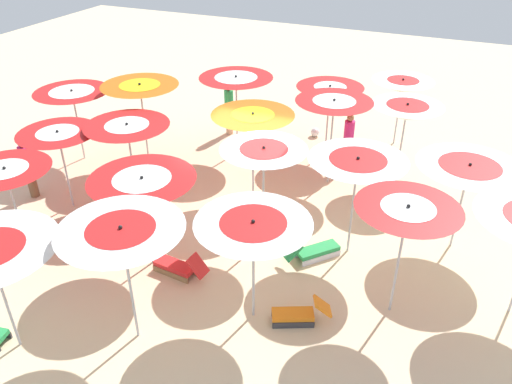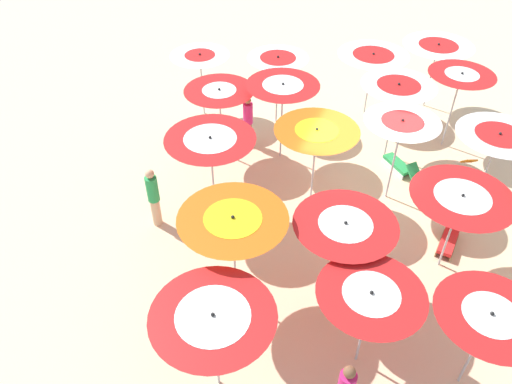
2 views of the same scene
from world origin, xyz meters
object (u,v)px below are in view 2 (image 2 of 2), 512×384
(beach_umbrella_10, at_px, (370,299))
(beachgoer_0, at_px, (248,120))
(beach_umbrella_2, at_px, (497,141))
(beach_umbrella_12, at_px, (316,136))
(beach_umbrella_18, at_px, (220,96))
(beach_umbrella_19, at_px, (200,60))
(beach_umbrella_5, at_px, (489,320))
(beach_umbrella_8, at_px, (397,91))
(beach_umbrella_13, at_px, (283,90))
(lounger_2, at_px, (449,239))
(beach_umbrella_11, at_px, (345,230))
(beach_umbrella_3, at_px, (461,79))
(beach_umbrella_4, at_px, (437,51))
(lounger_0, at_px, (400,165))
(lounger_1, at_px, (473,176))
(beach_umbrella_17, at_px, (211,145))
(beach_umbrella_7, at_px, (401,128))
(beach_umbrella_15, at_px, (213,321))
(beach_umbrella_16, at_px, (233,225))
(beachgoer_1, at_px, (154,197))
(beach_umbrella_14, at_px, (278,64))
(beach_umbrella_9, at_px, (373,60))
(beach_ball, at_px, (180,153))

(beach_umbrella_10, distance_m, beachgoer_0, 7.98)
(beach_umbrella_2, xyz_separation_m, beach_umbrella_12, (-4.16, -1.82, 0.18))
(beach_umbrella_18, height_order, beachgoer_0, beach_umbrella_18)
(beach_umbrella_19, bearing_deg, beach_umbrella_5, -36.52)
(beach_umbrella_8, bearing_deg, beach_umbrella_13, -155.39)
(lounger_2, height_order, beachgoer_0, beachgoer_0)
(beach_umbrella_11, distance_m, lounger_2, 3.83)
(beach_umbrella_3, relative_size, beach_umbrella_4, 1.08)
(beach_umbrella_13, bearing_deg, lounger_0, 11.25)
(beach_umbrella_12, height_order, lounger_1, beach_umbrella_12)
(beach_umbrella_17, height_order, lounger_0, beach_umbrella_17)
(beach_umbrella_18, xyz_separation_m, lounger_0, (5.18, 1.28, -1.80))
(lounger_2, bearing_deg, beach_umbrella_18, -94.71)
(beach_umbrella_5, bearing_deg, beach_umbrella_11, 158.96)
(lounger_0, bearing_deg, beach_umbrella_11, 126.43)
(beach_umbrella_7, xyz_separation_m, lounger_0, (0.11, 1.29, -2.06))
(beach_umbrella_4, height_order, beach_umbrella_10, beach_umbrella_4)
(beach_umbrella_17, relative_size, beach_umbrella_18, 1.12)
(beach_umbrella_15, xyz_separation_m, lounger_1, (3.94, 8.39, -1.82))
(beach_umbrella_16, height_order, beachgoer_1, beach_umbrella_16)
(beach_umbrella_5, bearing_deg, beach_umbrella_14, 132.61)
(beach_umbrella_18, relative_size, beachgoer_0, 1.37)
(beachgoer_0, bearing_deg, beach_umbrella_19, 31.51)
(beach_umbrella_9, height_order, beach_umbrella_15, beach_umbrella_15)
(beach_umbrella_19, bearing_deg, beach_ball, -78.78)
(beach_umbrella_3, relative_size, beachgoer_0, 1.51)
(beach_umbrella_4, distance_m, beach_umbrella_17, 8.99)
(beachgoer_1, bearing_deg, beach_umbrella_19, -128.68)
(beach_umbrella_19, relative_size, lounger_0, 1.74)
(beach_umbrella_10, relative_size, beachgoer_1, 1.24)
(beach_umbrella_7, height_order, beach_umbrella_13, beach_umbrella_7)
(beach_umbrella_7, distance_m, lounger_1, 3.37)
(beach_umbrella_10, xyz_separation_m, beach_umbrella_16, (-2.89, 0.46, 0.31))
(beach_umbrella_13, relative_size, lounger_1, 2.12)
(beach_umbrella_17, relative_size, beach_umbrella_19, 1.15)
(beach_umbrella_8, relative_size, lounger_2, 1.88)
(beach_umbrella_2, bearing_deg, beach_umbrella_9, 139.42)
(beachgoer_0, distance_m, beachgoer_1, 4.31)
(beach_umbrella_2, height_order, beach_umbrella_3, beach_umbrella_3)
(beach_umbrella_13, distance_m, beach_umbrella_18, 1.80)
(beach_umbrella_10, distance_m, beach_umbrella_13, 7.03)
(beach_umbrella_4, bearing_deg, beach_umbrella_14, -145.58)
(beach_umbrella_12, height_order, beach_umbrella_15, beach_umbrella_12)
(lounger_0, xyz_separation_m, beachgoer_0, (-4.67, -0.47, 0.66))
(beach_umbrella_15, bearing_deg, beach_umbrella_8, 81.17)
(beach_umbrella_17, relative_size, beachgoer_1, 1.44)
(beach_umbrella_4, xyz_separation_m, beach_umbrella_7, (-0.18, -5.40, 0.23))
(beach_umbrella_8, xyz_separation_m, beach_umbrella_15, (-1.36, -8.72, -0.17))
(beach_umbrella_7, distance_m, lounger_0, 2.44)
(beach_umbrella_18, bearing_deg, lounger_2, -10.24)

